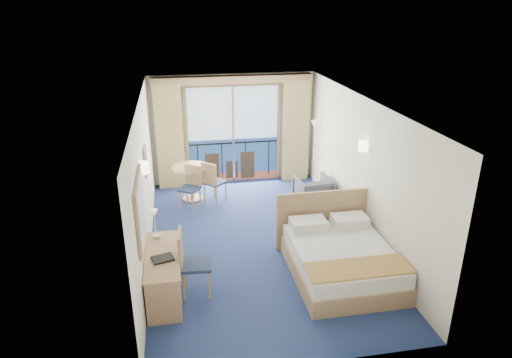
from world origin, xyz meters
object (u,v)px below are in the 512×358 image
at_px(desk, 164,288).
at_px(round_table, 192,175).
at_px(nightstand, 348,224).
at_px(floor_lamp, 315,137).
at_px(bed, 340,257).
at_px(armchair, 313,191).
at_px(table_chair_b, 191,184).
at_px(table_chair_a, 212,180).
at_px(desk_chair, 189,259).

height_order(desk, round_table, round_table).
height_order(nightstand, floor_lamp, floor_lamp).
bearing_deg(bed, nightstand, 63.74).
bearing_deg(bed, desk, -170.92).
height_order(armchair, table_chair_b, table_chair_b).
distance_m(nightstand, table_chair_a, 3.21).
height_order(floor_lamp, round_table, floor_lamp).
bearing_deg(armchair, desk, 38.70).
height_order(floor_lamp, desk_chair, floor_lamp).
bearing_deg(table_chair_b, nightstand, 0.41).
bearing_deg(table_chair_a, desk_chair, 124.26).
bearing_deg(nightstand, round_table, 140.90).
relative_size(nightstand, desk, 0.34).
relative_size(desk, desk_chair, 1.39).
bearing_deg(desk_chair, round_table, 1.07).
bearing_deg(table_chair_a, round_table, 12.81).
bearing_deg(round_table, floor_lamp, 5.77).
distance_m(nightstand, armchair, 1.49).
xyz_separation_m(desk, round_table, (0.62, 4.04, 0.20)).
height_order(desk, desk_chair, desk_chair).
distance_m(floor_lamp, desk_chair, 5.16).
bearing_deg(round_table, desk_chair, -93.33).
bearing_deg(nightstand, desk, -154.25).
relative_size(bed, desk, 1.38).
height_order(floor_lamp, table_chair_a, floor_lamp).
xyz_separation_m(desk, table_chair_b, (0.59, 3.62, 0.14)).
bearing_deg(floor_lamp, armchair, -106.92).
xyz_separation_m(armchair, desk, (-3.25, -3.16, 0.05)).
relative_size(round_table, table_chair_b, 0.92).
height_order(bed, table_chair_b, bed).
bearing_deg(armchair, nightstand, 94.51).
distance_m(desk, round_table, 4.09).
distance_m(nightstand, round_table, 3.74).
relative_size(desk_chair, table_chair_b, 1.15).
height_order(armchair, floor_lamp, floor_lamp).
xyz_separation_m(nightstand, desk_chair, (-3.10, -1.34, 0.36)).
height_order(floor_lamp, desk, floor_lamp).
distance_m(bed, round_table, 4.25).
xyz_separation_m(armchair, table_chair_b, (-2.66, 0.46, 0.19)).
height_order(floor_lamp, table_chair_b, floor_lamp).
distance_m(desk_chair, round_table, 3.70).
bearing_deg(floor_lamp, bed, -100.32).
xyz_separation_m(desk_chair, table_chair_b, (0.18, 3.27, -0.08)).
bearing_deg(desk, table_chair_a, 74.09).
xyz_separation_m(floor_lamp, desk_chair, (-3.20, -3.99, -0.63)).
distance_m(bed, desk_chair, 2.52).
bearing_deg(table_chair_a, desk, 119.39).
relative_size(bed, floor_lamp, 1.27).
distance_m(nightstand, table_chair_b, 3.51).
relative_size(bed, nightstand, 4.01).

